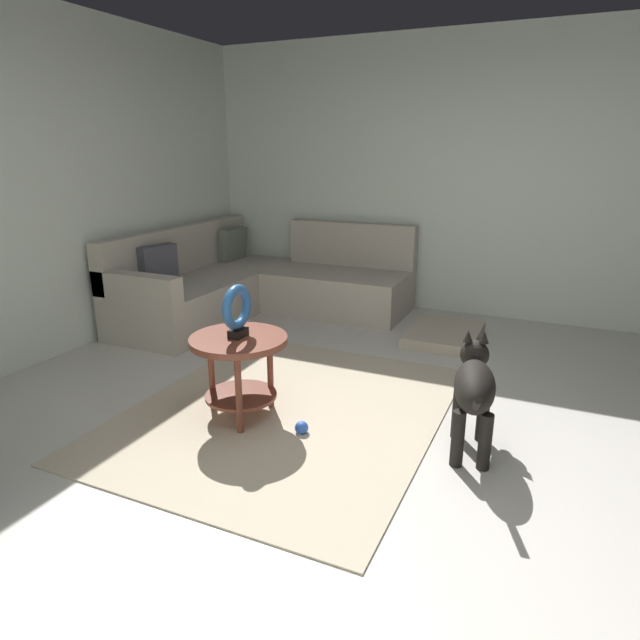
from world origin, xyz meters
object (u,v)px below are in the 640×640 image
object	(u,v)px
dog_bed_mat	(444,334)
dog	(474,387)
side_table	(239,356)
dog_toy_ball	(302,428)
sectional_couch	(256,286)
torus_sculpture	(237,310)

from	to	relation	value
dog_bed_mat	dog	bearing A→B (deg)	-163.36
side_table	dog_bed_mat	distance (m)	2.22
dog	dog_toy_ball	xyz separation A→B (m)	(-0.25, 0.94, -0.34)
dog	dog_toy_ball	size ratio (longest dim) A/B	10.28
sectional_couch	dog	world-z (taller)	sectional_couch
dog	sectional_couch	bearing A→B (deg)	133.23
sectional_couch	side_table	size ratio (longest dim) A/B	3.75
sectional_couch	dog_toy_ball	world-z (taller)	sectional_couch
sectional_couch	torus_sculpture	distance (m)	2.34
torus_sculpture	dog	xyz separation A→B (m)	(0.21, -1.38, -0.33)
sectional_couch	side_table	distance (m)	2.30
torus_sculpture	side_table	bearing A→B (deg)	104.04
torus_sculpture	dog_toy_ball	size ratio (longest dim) A/B	3.98
sectional_couch	dog	distance (m)	3.07
dog	dog_bed_mat	bearing A→B (deg)	95.97
sectional_couch	dog_bed_mat	distance (m)	1.96
dog_bed_mat	dog_toy_ball	bearing A→B (deg)	168.97
torus_sculpture	dog_bed_mat	distance (m)	2.29
dog	side_table	bearing A→B (deg)	178.09
sectional_couch	dog	xyz separation A→B (m)	(-1.81, -2.48, 0.09)
torus_sculpture	dog_bed_mat	size ratio (longest dim) A/B	0.41
dog_bed_mat	torus_sculpture	bearing A→B (deg)	157.27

